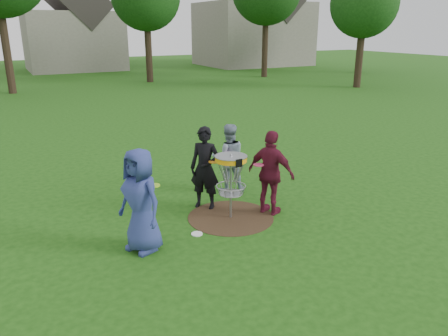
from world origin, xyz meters
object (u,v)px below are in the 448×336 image
player_maroon (271,173)px  player_black (205,168)px  disc_golf_basket (231,171)px  player_blue (141,201)px  player_grey (228,158)px

player_maroon → player_black: bearing=21.6°
disc_golf_basket → player_black: bearing=106.8°
player_blue → player_maroon: (2.88, 0.27, -0.03)m
player_grey → player_maroon: 1.63m
player_maroon → disc_golf_basket: size_ratio=1.31×
player_black → player_maroon: size_ratio=1.00×
disc_golf_basket → player_blue: bearing=-167.2°
player_blue → player_maroon: bearing=71.3°
player_blue → player_black: bearing=99.7°
player_maroon → disc_golf_basket: player_maroon is taller
player_blue → player_maroon: size_ratio=1.04×
player_blue → disc_golf_basket: size_ratio=1.36×
player_blue → disc_golf_basket: 2.09m
player_grey → disc_golf_basket: size_ratio=1.19×
player_black → player_maroon: player_black is taller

